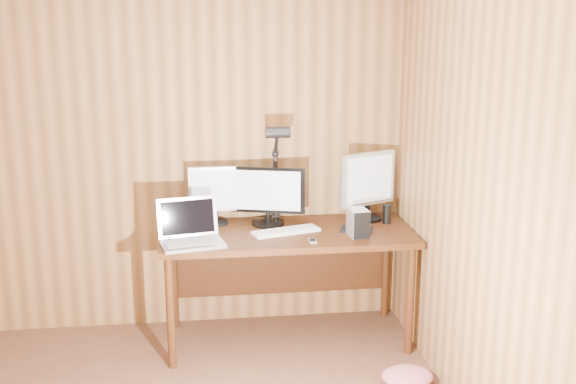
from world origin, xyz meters
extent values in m
plane|color=#946235|center=(0.00, 2.00, 1.25)|extent=(4.00, 0.00, 4.00)
plane|color=#946235|center=(1.75, 0.00, 1.25)|extent=(0.00, 4.00, 4.00)
cube|color=#401F0D|center=(0.93, 1.63, 0.73)|extent=(1.60, 0.70, 0.04)
cube|color=#401F0D|center=(0.93, 1.95, 0.45)|extent=(1.48, 0.02, 0.51)
cylinder|color=#401F0D|center=(0.19, 1.34, 0.35)|extent=(0.05, 0.05, 0.71)
cylinder|color=#401F0D|center=(0.19, 1.92, 0.35)|extent=(0.05, 0.05, 0.71)
cylinder|color=#401F0D|center=(1.67, 1.34, 0.35)|extent=(0.05, 0.05, 0.71)
cylinder|color=#401F0D|center=(1.67, 1.92, 0.35)|extent=(0.05, 0.05, 0.71)
cylinder|color=black|center=(0.82, 1.79, 0.76)|extent=(0.21, 0.21, 0.02)
cylinder|color=black|center=(0.82, 1.79, 0.80)|extent=(0.03, 0.03, 0.06)
cube|color=black|center=(0.82, 1.79, 0.98)|extent=(0.48, 0.16, 0.30)
cube|color=silver|center=(0.82, 1.78, 0.98)|extent=(0.42, 0.12, 0.26)
cylinder|color=black|center=(0.48, 1.85, 0.76)|extent=(0.16, 0.16, 0.02)
cylinder|color=black|center=(0.48, 1.85, 0.81)|extent=(0.03, 0.03, 0.07)
cube|color=silver|center=(0.48, 1.85, 0.99)|extent=(0.34, 0.04, 0.29)
cube|color=silver|center=(0.48, 1.83, 0.99)|extent=(0.30, 0.01, 0.25)
cylinder|color=black|center=(1.50, 1.82, 0.76)|extent=(0.19, 0.19, 0.02)
cylinder|color=black|center=(1.50, 1.82, 0.81)|extent=(0.04, 0.04, 0.09)
cube|color=silver|center=(1.50, 1.82, 1.03)|extent=(0.39, 0.20, 0.36)
cube|color=silver|center=(1.51, 1.80, 1.03)|extent=(0.33, 0.15, 0.31)
cube|color=silver|center=(0.33, 1.42, 0.76)|extent=(0.41, 0.32, 0.02)
cube|color=silver|center=(0.31, 1.55, 0.89)|extent=(0.37, 0.13, 0.24)
cube|color=black|center=(0.31, 1.55, 0.89)|extent=(0.32, 0.10, 0.20)
cube|color=#B2B2B7|center=(0.33, 1.42, 0.77)|extent=(0.34, 0.22, 0.00)
cube|color=white|center=(0.92, 1.60, 0.76)|extent=(0.45, 0.25, 0.02)
cube|color=white|center=(0.92, 1.60, 0.77)|extent=(0.42, 0.22, 0.00)
cube|color=black|center=(1.38, 1.60, 0.75)|extent=(0.25, 0.22, 0.00)
ellipsoid|color=black|center=(1.38, 1.60, 0.77)|extent=(0.10, 0.13, 0.04)
cube|color=silver|center=(1.36, 1.48, 0.84)|extent=(0.12, 0.16, 0.17)
cube|color=black|center=(1.36, 1.40, 0.84)|extent=(0.10, 0.02, 0.17)
cube|color=silver|center=(1.06, 1.40, 0.76)|extent=(0.05, 0.09, 0.01)
cube|color=black|center=(1.06, 1.40, 0.76)|extent=(0.04, 0.05, 0.00)
cylinder|color=black|center=(1.61, 1.72, 0.81)|extent=(0.05, 0.05, 0.13)
cube|color=black|center=(0.89, 1.94, 0.74)|extent=(0.05, 0.06, 0.06)
cylinder|color=black|center=(0.89, 1.94, 0.97)|extent=(0.03, 0.03, 0.45)
sphere|color=black|center=(0.89, 1.94, 1.20)|extent=(0.05, 0.05, 0.05)
cylinder|color=black|center=(0.89, 1.87, 1.28)|extent=(0.02, 0.16, 0.18)
cylinder|color=black|center=(0.89, 1.78, 1.36)|extent=(0.16, 0.07, 0.07)
camera|label=1|loc=(0.42, -2.45, 2.03)|focal=42.00mm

